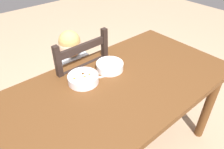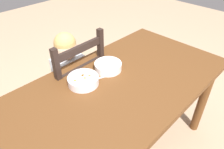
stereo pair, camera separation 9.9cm
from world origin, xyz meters
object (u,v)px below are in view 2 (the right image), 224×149
object	(u,v)px
dining_chair	(73,90)
bowl_of_carrots	(83,80)
dining_table	(121,94)
bowl_of_peas	(108,66)
child_figure	(71,73)
spoon	(93,80)

from	to	relation	value
dining_chair	bowl_of_carrots	xyz separation A→B (m)	(-0.11, -0.30, 0.32)
dining_table	bowl_of_peas	xyz separation A→B (m)	(0.04, 0.15, 0.13)
child_figure	dining_table	bearing A→B (deg)	-81.00
dining_chair	spoon	xyz separation A→B (m)	(-0.04, -0.31, 0.29)
bowl_of_peas	spoon	size ratio (longest dim) A/B	1.35
child_figure	bowl_of_peas	distance (m)	0.35
child_figure	bowl_of_carrots	xyz separation A→B (m)	(-0.11, -0.29, 0.15)
child_figure	spoon	world-z (taller)	child_figure
bowl_of_carrots	dining_table	bearing A→B (deg)	-40.74
dining_table	spoon	bearing A→B (deg)	129.26
dining_table	dining_chair	bearing A→B (deg)	98.77
spoon	bowl_of_carrots	bearing A→B (deg)	167.68
bowl_of_carrots	spoon	distance (m)	0.07
dining_chair	spoon	size ratio (longest dim) A/B	7.04
dining_chair	bowl_of_carrots	bearing A→B (deg)	-110.21
child_figure	bowl_of_carrots	distance (m)	0.35
child_figure	bowl_of_carrots	size ratio (longest dim) A/B	4.91
bowl_of_peas	child_figure	bearing A→B (deg)	110.15
dining_chair	bowl_of_peas	xyz separation A→B (m)	(0.11, -0.30, 0.32)
spoon	dining_chair	bearing A→B (deg)	81.80
dining_chair	child_figure	distance (m)	0.17
dining_table	bowl_of_carrots	xyz separation A→B (m)	(-0.18, 0.15, 0.13)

